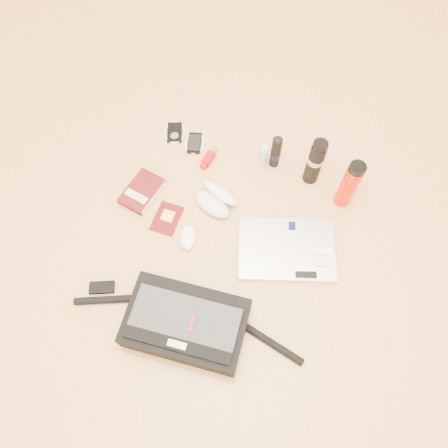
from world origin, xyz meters
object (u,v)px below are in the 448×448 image
object	(u,v)px
messenger_bag	(185,323)
book	(142,192)
thermos_red	(349,185)
laptop	(287,250)
thermos_black	(315,162)

from	to	relation	value
messenger_bag	book	xyz separation A→B (m)	(-0.40, 0.45, -0.04)
messenger_bag	book	size ratio (longest dim) A/B	4.33
messenger_bag	thermos_red	world-z (taller)	thermos_red
messenger_bag	laptop	size ratio (longest dim) A/B	1.96
thermos_black	thermos_red	bearing A→B (deg)	-19.90
thermos_black	thermos_red	world-z (taller)	thermos_red
book	messenger_bag	bearing A→B (deg)	-39.62
book	thermos_black	xyz separation A→B (m)	(0.64, 0.34, 0.11)
book	thermos_black	bearing A→B (deg)	36.49
book	thermos_black	world-z (taller)	thermos_black
book	thermos_red	world-z (taller)	thermos_red
messenger_bag	thermos_black	size ratio (longest dim) A/B	3.51
thermos_red	book	bearing A→B (deg)	-160.50
messenger_bag	thermos_black	bearing A→B (deg)	66.39
messenger_bag	laptop	xyz separation A→B (m)	(0.25, 0.42, -0.04)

